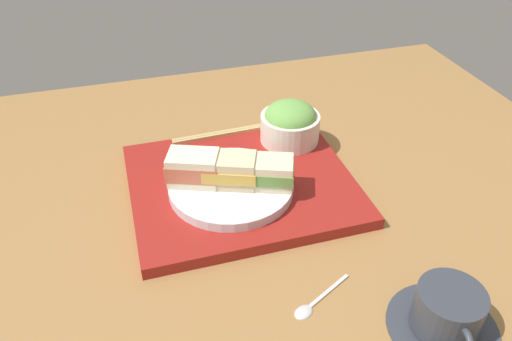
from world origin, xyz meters
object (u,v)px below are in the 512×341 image
(sandwich_plate, at_px, (231,186))
(teaspoon, at_px, (311,304))
(sandwich_near, at_px, (268,172))
(sandwich_far, at_px, (193,168))
(salad_bowl, at_px, (290,123))
(chopsticks_pair, at_px, (226,133))
(sandwich_middle, at_px, (230,170))
(coffee_cup, at_px, (447,314))

(sandwich_plate, height_order, teaspoon, sandwich_plate)
(sandwich_plate, relative_size, sandwich_near, 2.12)
(sandwich_plate, distance_m, sandwich_near, 0.07)
(sandwich_far, xyz_separation_m, salad_bowl, (-0.20, -0.10, -0.01))
(chopsticks_pair, bearing_deg, sandwich_plate, 78.91)
(sandwich_plate, height_order, sandwich_near, sandwich_near)
(sandwich_middle, distance_m, teaspoon, 0.25)
(sandwich_middle, xyz_separation_m, sandwich_far, (0.06, -0.02, 0.00))
(sandwich_middle, bearing_deg, salad_bowl, -140.42)
(coffee_cup, xyz_separation_m, teaspoon, (0.14, -0.08, -0.03))
(sandwich_near, bearing_deg, salad_bowl, -122.12)
(sandwich_plate, relative_size, chopsticks_pair, 0.98)
(sandwich_middle, relative_size, coffee_cup, 0.72)
(sandwich_near, distance_m, teaspoon, 0.23)
(sandwich_plate, xyz_separation_m, salad_bowl, (-0.14, -0.12, 0.03))
(sandwich_middle, xyz_separation_m, salad_bowl, (-0.14, -0.12, -0.00))
(sandwich_plate, bearing_deg, salad_bowl, -140.42)
(sandwich_plate, distance_m, salad_bowl, 0.19)
(sandwich_far, bearing_deg, sandwich_plate, 160.06)
(coffee_cup, bearing_deg, sandwich_far, -54.12)
(sandwich_middle, bearing_deg, chopsticks_pair, -101.09)
(coffee_cup, bearing_deg, sandwich_plate, -59.26)
(coffee_cup, bearing_deg, chopsticks_pair, -72.16)
(sandwich_plate, relative_size, salad_bowl, 1.86)
(salad_bowl, xyz_separation_m, teaspoon, (0.10, 0.36, -0.05))
(chopsticks_pair, bearing_deg, salad_bowl, 155.00)
(sandwich_near, bearing_deg, sandwich_middle, -19.94)
(sandwich_middle, bearing_deg, sandwich_near, 160.06)
(sandwich_middle, distance_m, coffee_cup, 0.37)
(sandwich_near, distance_m, chopsticks_pair, 0.19)
(chopsticks_pair, bearing_deg, sandwich_middle, 78.91)
(sandwich_plate, relative_size, sandwich_middle, 2.05)
(sandwich_plate, xyz_separation_m, sandwich_near, (-0.06, 0.02, 0.03))
(salad_bowl, bearing_deg, sandwich_far, 26.18)
(sandwich_near, distance_m, sandwich_middle, 0.06)
(sandwich_near, xyz_separation_m, coffee_cup, (-0.13, 0.30, -0.03))
(sandwich_plate, height_order, salad_bowl, salad_bowl)
(sandwich_near, xyz_separation_m, salad_bowl, (-0.09, -0.14, -0.00))
(sandwich_plate, height_order, sandwich_middle, sandwich_middle)
(sandwich_plate, height_order, sandwich_far, sandwich_far)
(sandwich_plate, relative_size, sandwich_far, 2.11)
(chopsticks_pair, bearing_deg, sandwich_near, 96.86)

